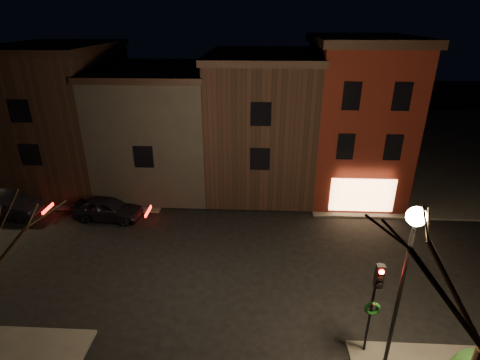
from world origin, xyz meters
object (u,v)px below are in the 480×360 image
traffic_signal (375,296)px  parked_car_a (108,209)px  parked_car_b (6,205)px  street_lamp_near (410,248)px

traffic_signal → parked_car_a: bearing=144.7°
traffic_signal → parked_car_b: bearing=154.4°
traffic_signal → parked_car_a: traffic_signal is taller
parked_car_a → traffic_signal: bearing=-120.5°
street_lamp_near → parked_car_b: street_lamp_near is taller
parked_car_b → parked_car_a: bearing=-83.8°
traffic_signal → street_lamp_near: bearing=-39.4°
street_lamp_near → parked_car_b: (-20.72, 10.13, -4.42)m
street_lamp_near → parked_car_b: bearing=153.9°
traffic_signal → parked_car_a: 16.74m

